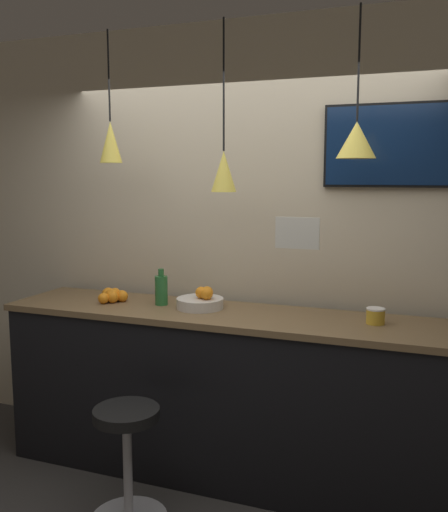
# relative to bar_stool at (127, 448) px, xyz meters

# --- Properties ---
(back_wall) EXTENTS (8.00, 0.06, 2.90)m
(back_wall) POSITION_rel_bar_stool_xyz_m (0.32, 1.08, 1.03)
(back_wall) COLOR beige
(back_wall) RESTS_ON ground_plane
(service_counter) EXTENTS (2.85, 0.63, 1.06)m
(service_counter) POSITION_rel_bar_stool_xyz_m (0.32, 0.66, 0.11)
(service_counter) COLOR black
(service_counter) RESTS_ON ground_plane
(bar_stool) EXTENTS (0.43, 0.43, 0.65)m
(bar_stool) POSITION_rel_bar_stool_xyz_m (0.00, 0.00, 0.00)
(bar_stool) COLOR #B7B7BC
(bar_stool) RESTS_ON ground_plane
(fruit_bowl) EXTENTS (0.30, 0.30, 0.14)m
(fruit_bowl) POSITION_rel_bar_stool_xyz_m (0.14, 0.70, 0.68)
(fruit_bowl) COLOR beige
(fruit_bowl) RESTS_ON service_counter
(orange_pile) EXTENTS (0.20, 0.22, 0.09)m
(orange_pile) POSITION_rel_bar_stool_xyz_m (-0.49, 0.68, 0.68)
(orange_pile) COLOR orange
(orange_pile) RESTS_ON service_counter
(juice_bottle) EXTENTS (0.08, 0.08, 0.24)m
(juice_bottle) POSITION_rel_bar_stool_xyz_m (-0.14, 0.70, 0.74)
(juice_bottle) COLOR #286B33
(juice_bottle) RESTS_ON service_counter
(spread_jar) EXTENTS (0.11, 0.11, 0.09)m
(spread_jar) POSITION_rel_bar_stool_xyz_m (1.22, 0.70, 0.68)
(spread_jar) COLOR gold
(spread_jar) RESTS_ON service_counter
(pendant_lamp_left) EXTENTS (0.14, 0.14, 0.82)m
(pendant_lamp_left) POSITION_rel_bar_stool_xyz_m (-0.46, 0.65, 1.69)
(pendant_lamp_left) COLOR black
(pendant_lamp_middle) EXTENTS (0.15, 0.15, 1.00)m
(pendant_lamp_middle) POSITION_rel_bar_stool_xyz_m (0.32, 0.65, 1.50)
(pendant_lamp_middle) COLOR black
(pendant_lamp_right) EXTENTS (0.22, 0.22, 0.81)m
(pendant_lamp_right) POSITION_rel_bar_stool_xyz_m (1.09, 0.65, 1.67)
(pendant_lamp_right) COLOR black
(mounted_tv) EXTENTS (0.80, 0.04, 0.50)m
(mounted_tv) POSITION_rel_bar_stool_xyz_m (1.24, 1.03, 1.65)
(mounted_tv) COLOR black
(hanging_menu_board) EXTENTS (0.24, 0.01, 0.17)m
(hanging_menu_board) POSITION_rel_bar_stool_xyz_m (0.82, 0.42, 1.17)
(hanging_menu_board) COLOR silver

